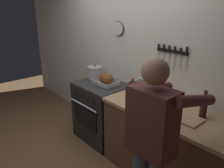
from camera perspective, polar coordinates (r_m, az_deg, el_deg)
name	(u,v)px	position (r m, az deg, el deg)	size (l,w,h in m)	color
wall_back	(130,56)	(3.29, 4.64, 7.05)	(6.00, 0.13, 2.60)	white
counter_block	(185,155)	(2.70, 17.92, -16.67)	(2.03, 0.65, 0.90)	brown
stove	(102,111)	(3.50, -2.52, -6.91)	(0.76, 0.67, 0.90)	black
person_cook	(152,141)	(1.93, 10.13, -14.11)	(0.51, 0.63, 1.66)	#4C566B
roasting_pan	(106,80)	(3.26, -1.53, 1.14)	(0.35, 0.26, 0.18)	#B7B7BC
stock_pot	(95,72)	(3.56, -4.38, 2.94)	(0.24, 0.24, 0.22)	#B7B7BC
cutting_board	(184,118)	(2.45, 17.72, -8.13)	(0.36, 0.24, 0.02)	tan
bottle_hot_sauce	(150,90)	(2.88, 9.57, -1.56)	(0.05, 0.05, 0.21)	red
bottle_wine_red	(204,107)	(2.49, 22.22, -5.30)	(0.07, 0.07, 0.30)	#47141E
bottle_dish_soap	(140,87)	(2.96, 6.99, -0.74)	(0.07, 0.07, 0.22)	#338CCC
bottle_soy_sauce	(132,87)	(2.99, 5.18, -0.67)	(0.06, 0.06, 0.19)	black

